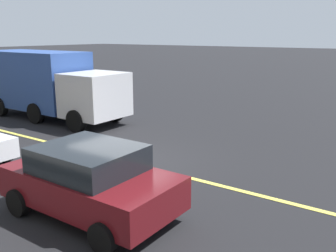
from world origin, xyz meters
name	(u,v)px	position (x,y,z in m)	size (l,w,h in m)	color
ground	(125,162)	(0.00, 0.00, 0.00)	(200.00, 200.00, 0.00)	black
lane_stripe_center	(125,162)	(0.00, 0.00, 0.01)	(80.00, 0.16, 0.01)	#D8CC4C
car_maroon	(90,180)	(-1.72, 3.02, 0.80)	(3.85, 2.10, 1.54)	#591116
truck_blue	(48,83)	(7.07, -2.73, 1.62)	(7.72, 2.49, 3.04)	silver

